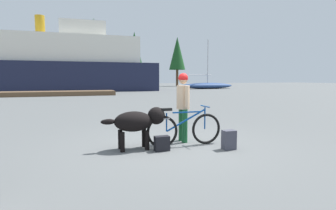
{
  "coord_description": "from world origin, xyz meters",
  "views": [
    {
      "loc": [
        -2.07,
        -5.92,
        1.56
      ],
      "look_at": [
        0.29,
        1.1,
        0.84
      ],
      "focal_mm": 29.25,
      "sensor_mm": 36.0,
      "label": 1
    }
  ],
  "objects": [
    {
      "name": "pine_tree_far_right",
      "position": [
        17.23,
        45.89,
        6.5
      ],
      "size": [
        3.25,
        3.25,
        9.79
      ],
      "color": "#4C331E",
      "rests_on": "ground_plane"
    },
    {
      "name": "sailboat_moored",
      "position": [
        16.78,
        31.52,
        0.48
      ],
      "size": [
        8.26,
        2.31,
        7.35
      ],
      "color": "navy",
      "rests_on": "ground_plane"
    },
    {
      "name": "backpack",
      "position": [
        1.09,
        -0.73,
        0.21
      ],
      "size": [
        0.28,
        0.2,
        0.43
      ],
      "primitive_type": "cube",
      "rotation": [
        0.0,
        0.0,
        0.0
      ],
      "color": "#3F3F4C",
      "rests_on": "ground_plane"
    },
    {
      "name": "person_cyclist",
      "position": [
        0.41,
        0.3,
        1.01
      ],
      "size": [
        0.32,
        0.53,
        1.69
      ],
      "color": "#19592D",
      "rests_on": "ground_plane"
    },
    {
      "name": "dock_pier",
      "position": [
        -6.83,
        20.94,
        0.2
      ],
      "size": [
        16.38,
        2.62,
        0.4
      ],
      "primitive_type": "cube",
      "color": "brown",
      "rests_on": "ground_plane"
    },
    {
      "name": "handbag_pannier",
      "position": [
        -0.35,
        -0.38,
        0.16
      ],
      "size": [
        0.32,
        0.19,
        0.32
      ],
      "primitive_type": "cube",
      "rotation": [
        0.0,
        0.0,
        0.03
      ],
      "color": "black",
      "rests_on": "ground_plane"
    },
    {
      "name": "ferry_boat",
      "position": [
        -3.25,
        30.78,
        3.22
      ],
      "size": [
        22.11,
        8.06,
        9.06
      ],
      "color": "#191E38",
      "rests_on": "ground_plane"
    },
    {
      "name": "pine_tree_center",
      "position": [
        1.08,
        43.16,
        7.28
      ],
      "size": [
        4.1,
        4.1,
        11.76
      ],
      "color": "#4C331E",
      "rests_on": "ground_plane"
    },
    {
      "name": "ground_plane",
      "position": [
        0.0,
        0.0,
        0.0
      ],
      "size": [
        160.0,
        160.0,
        0.0
      ],
      "primitive_type": "plane",
      "color": "#595B5B"
    },
    {
      "name": "dog",
      "position": [
        -0.8,
        -0.06,
        0.62
      ],
      "size": [
        1.42,
        0.52,
        0.92
      ],
      "color": "black",
      "rests_on": "ground_plane"
    },
    {
      "name": "bicycle",
      "position": [
        0.27,
        -0.13,
        0.39
      ],
      "size": [
        1.82,
        0.44,
        0.92
      ],
      "color": "black",
      "rests_on": "ground_plane"
    },
    {
      "name": "pine_tree_mid_back",
      "position": [
        9.85,
        52.08,
        7.35
      ],
      "size": [
        3.79,
        3.79,
        11.37
      ],
      "color": "#4C331E",
      "rests_on": "ground_plane"
    }
  ]
}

